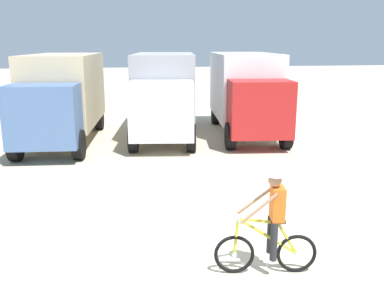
% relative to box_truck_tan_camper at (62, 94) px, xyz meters
% --- Properties ---
extents(ground_plane, '(120.00, 120.00, 0.00)m').
position_rel_box_truck_tan_camper_xyz_m(ground_plane, '(3.86, -9.37, -1.87)').
color(ground_plane, beige).
extents(box_truck_tan_camper, '(2.87, 6.91, 3.35)m').
position_rel_box_truck_tan_camper_xyz_m(box_truck_tan_camper, '(0.00, 0.00, 0.00)').
color(box_truck_tan_camper, '#CCB78E').
rests_on(box_truck_tan_camper, ground).
extents(box_truck_grey_hauler, '(3.16, 6.98, 3.35)m').
position_rel_box_truck_tan_camper_xyz_m(box_truck_grey_hauler, '(3.96, 0.48, 0.00)').
color(box_truck_grey_hauler, '#9E9EA3').
rests_on(box_truck_grey_hauler, ground).
extents(box_truck_avon_van, '(3.02, 6.95, 3.35)m').
position_rel_box_truck_tan_camper_xyz_m(box_truck_avon_van, '(7.39, 0.35, 0.00)').
color(box_truck_avon_van, white).
rests_on(box_truck_avon_van, ground).
extents(cyclist_orange_shirt, '(1.72, 0.52, 1.82)m').
position_rel_box_truck_tan_camper_xyz_m(cyclist_orange_shirt, '(4.67, -10.57, -1.03)').
color(cyclist_orange_shirt, black).
rests_on(cyclist_orange_shirt, ground).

